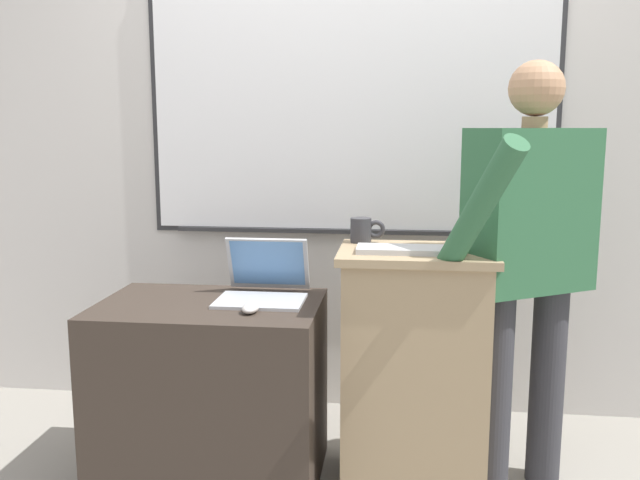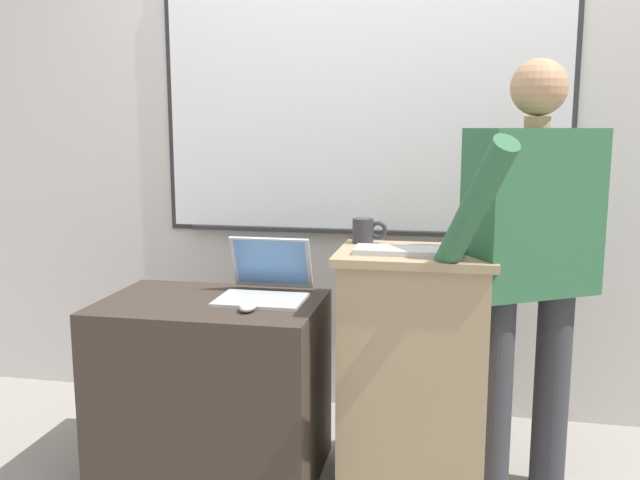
{
  "view_description": "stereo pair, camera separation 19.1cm",
  "coord_description": "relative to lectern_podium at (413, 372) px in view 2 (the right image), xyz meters",
  "views": [
    {
      "loc": [
        0.2,
        -2.1,
        1.38
      ],
      "look_at": [
        -0.1,
        0.4,
        0.95
      ],
      "focal_mm": 38.0,
      "sensor_mm": 36.0,
      "label": 1
    },
    {
      "loc": [
        0.39,
        -2.07,
        1.38
      ],
      "look_at": [
        -0.1,
        0.4,
        0.95
      ],
      "focal_mm": 38.0,
      "sensor_mm": 36.0,
      "label": 2
    }
  ],
  "objects": [
    {
      "name": "back_wall",
      "position": [
        -0.27,
        0.79,
        0.97
      ],
      "size": [
        6.4,
        0.17,
        2.88
      ],
      "color": "silver",
      "rests_on": "ground_plane"
    },
    {
      "name": "laptop",
      "position": [
        -0.59,
        0.07,
        0.31
      ],
      "size": [
        0.33,
        0.33,
        0.23
      ],
      "color": "#B7BABF",
      "rests_on": "side_desk"
    },
    {
      "name": "computer_mouse_by_keyboard",
      "position": [
        0.24,
        -0.04,
        0.48
      ],
      "size": [
        0.06,
        0.1,
        0.03
      ],
      "color": "black",
      "rests_on": "lectern_podium"
    },
    {
      "name": "person_presenter",
      "position": [
        0.4,
        0.02,
        0.47
      ],
      "size": [
        0.62,
        0.71,
        1.61
      ],
      "rotation": [
        0.0,
        0.0,
        0.54
      ],
      "color": "#333338",
      "rests_on": "ground_plane"
    },
    {
      "name": "wireless_keyboard",
      "position": [
        -0.03,
        -0.05,
        0.47
      ],
      "size": [
        0.38,
        0.15,
        0.02
      ],
      "color": "silver",
      "rests_on": "lectern_podium"
    },
    {
      "name": "lectern_podium",
      "position": [
        0.0,
        0.0,
        0.0
      ],
      "size": [
        0.57,
        0.43,
        0.93
      ],
      "color": "tan",
      "rests_on": "ground_plane"
    },
    {
      "name": "side_desk",
      "position": [
        -0.78,
        -0.04,
        -0.11
      ],
      "size": [
        0.85,
        0.58,
        0.71
      ],
      "color": "#382D26",
      "rests_on": "ground_plane"
    },
    {
      "name": "coffee_mug",
      "position": [
        -0.21,
        0.14,
        0.51
      ],
      "size": [
        0.14,
        0.08,
        0.1
      ],
      "color": "#333338",
      "rests_on": "lectern_podium"
    },
    {
      "name": "computer_mouse_by_laptop",
      "position": [
        -0.59,
        -0.16,
        0.26
      ],
      "size": [
        0.06,
        0.1,
        0.03
      ],
      "color": "silver",
      "rests_on": "side_desk"
    }
  ]
}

